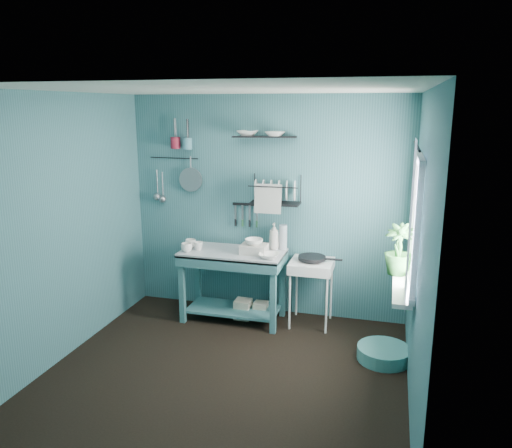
% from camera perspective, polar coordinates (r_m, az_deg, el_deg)
% --- Properties ---
extents(floor, '(3.20, 3.20, 0.00)m').
position_cam_1_polar(floor, '(4.77, -3.43, -16.49)').
color(floor, black).
rests_on(floor, ground).
extents(ceiling, '(3.20, 3.20, 0.00)m').
position_cam_1_polar(ceiling, '(4.14, -3.93, 15.11)').
color(ceiling, silver).
rests_on(ceiling, ground).
extents(wall_back, '(3.20, 0.00, 3.20)m').
position_cam_1_polar(wall_back, '(5.69, 1.25, 1.98)').
color(wall_back, '#35666D').
rests_on(wall_back, ground).
extents(wall_front, '(3.20, 0.00, 3.20)m').
position_cam_1_polar(wall_front, '(2.98, -13.17, -9.10)').
color(wall_front, '#35666D').
rests_on(wall_front, ground).
extents(wall_left, '(0.00, 3.00, 3.00)m').
position_cam_1_polar(wall_left, '(5.03, -21.18, -0.45)').
color(wall_left, '#35666D').
rests_on(wall_left, ground).
extents(wall_right, '(0.00, 3.00, 3.00)m').
position_cam_1_polar(wall_right, '(4.07, 18.19, -3.32)').
color(wall_right, '#35666D').
rests_on(wall_right, ground).
extents(work_counter, '(1.17, 0.63, 0.81)m').
position_cam_1_polar(work_counter, '(5.66, -2.63, -7.03)').
color(work_counter, '#366D71').
rests_on(work_counter, floor).
extents(mug_left, '(0.12, 0.12, 0.10)m').
position_cam_1_polar(mug_left, '(5.54, -7.93, -2.68)').
color(mug_left, white).
rests_on(mug_left, work_counter).
extents(mug_mid, '(0.14, 0.14, 0.09)m').
position_cam_1_polar(mug_mid, '(5.59, -6.58, -2.51)').
color(mug_mid, white).
rests_on(mug_mid, work_counter).
extents(mug_right, '(0.17, 0.17, 0.10)m').
position_cam_1_polar(mug_right, '(5.68, -7.48, -2.24)').
color(mug_right, white).
rests_on(mug_right, work_counter).
extents(wash_tub, '(0.28, 0.22, 0.10)m').
position_cam_1_polar(wash_tub, '(5.43, -0.23, -2.86)').
color(wash_tub, beige).
rests_on(wash_tub, work_counter).
extents(tub_bowl, '(0.20, 0.19, 0.06)m').
position_cam_1_polar(tub_bowl, '(5.40, -0.23, -2.04)').
color(tub_bowl, white).
rests_on(tub_bowl, wash_tub).
extents(soap_bottle, '(0.11, 0.12, 0.30)m').
position_cam_1_polar(soap_bottle, '(5.56, 2.06, -1.40)').
color(soap_bottle, beige).
rests_on(soap_bottle, work_counter).
extents(water_bottle, '(0.09, 0.09, 0.28)m').
position_cam_1_polar(water_bottle, '(5.56, 3.11, -1.51)').
color(water_bottle, '#A3ADB6').
rests_on(water_bottle, work_counter).
extents(counter_bowl, '(0.22, 0.22, 0.05)m').
position_cam_1_polar(counter_bowl, '(5.26, 1.49, -3.65)').
color(counter_bowl, white).
rests_on(counter_bowl, work_counter).
extents(hotplate_stand, '(0.54, 0.54, 0.73)m').
position_cam_1_polar(hotplate_stand, '(5.58, 6.29, -7.81)').
color(hotplate_stand, white).
rests_on(hotplate_stand, floor).
extents(frying_pan, '(0.30, 0.30, 0.03)m').
position_cam_1_polar(frying_pan, '(5.45, 6.40, -3.85)').
color(frying_pan, black).
rests_on(frying_pan, hotplate_stand).
extents(knife_strip, '(0.32, 0.03, 0.03)m').
position_cam_1_polar(knife_strip, '(5.72, -1.12, 2.26)').
color(knife_strip, black).
rests_on(knife_strip, wall_back).
extents(dish_rack, '(0.57, 0.28, 0.32)m').
position_cam_1_polar(dish_rack, '(5.49, 2.20, 3.92)').
color(dish_rack, black).
rests_on(dish_rack, wall_back).
extents(upper_shelf, '(0.72, 0.30, 0.01)m').
position_cam_1_polar(upper_shelf, '(5.49, 0.99, 9.94)').
color(upper_shelf, black).
rests_on(upper_shelf, wall_back).
extents(shelf_bowl_left, '(0.24, 0.24, 0.06)m').
position_cam_1_polar(shelf_bowl_left, '(5.54, -0.97, 9.72)').
color(shelf_bowl_left, white).
rests_on(shelf_bowl_left, upper_shelf).
extents(shelf_bowl_right, '(0.24, 0.24, 0.05)m').
position_cam_1_polar(shelf_bowl_right, '(5.46, 2.19, 10.48)').
color(shelf_bowl_right, white).
rests_on(shelf_bowl_right, upper_shelf).
extents(utensil_cup_magenta, '(0.11, 0.11, 0.13)m').
position_cam_1_polar(utensil_cup_magenta, '(5.87, -9.19, 9.15)').
color(utensil_cup_magenta, maroon).
rests_on(utensil_cup_magenta, wall_back).
extents(utensil_cup_teal, '(0.11, 0.11, 0.13)m').
position_cam_1_polar(utensil_cup_teal, '(5.81, -7.85, 9.09)').
color(utensil_cup_teal, teal).
rests_on(utensil_cup_teal, wall_back).
extents(colander, '(0.28, 0.03, 0.28)m').
position_cam_1_polar(colander, '(5.88, -7.46, 5.05)').
color(colander, gray).
rests_on(colander, wall_back).
extents(ladle_outer, '(0.01, 0.01, 0.30)m').
position_cam_1_polar(ladle_outer, '(6.07, -11.23, 4.68)').
color(ladle_outer, gray).
rests_on(ladle_outer, wall_back).
extents(ladle_inner, '(0.01, 0.01, 0.30)m').
position_cam_1_polar(ladle_inner, '(6.05, -10.63, 4.44)').
color(ladle_inner, gray).
rests_on(ladle_inner, wall_back).
extents(hook_rail, '(0.60, 0.01, 0.01)m').
position_cam_1_polar(hook_rail, '(5.95, -9.35, 7.45)').
color(hook_rail, black).
rests_on(hook_rail, wall_back).
extents(window_glass, '(0.00, 1.10, 1.10)m').
position_cam_1_polar(window_glass, '(4.47, 17.90, 0.15)').
color(window_glass, white).
rests_on(window_glass, wall_right).
extents(windowsill, '(0.16, 0.95, 0.04)m').
position_cam_1_polar(windowsill, '(4.63, 16.32, -6.91)').
color(windowsill, white).
rests_on(windowsill, wall_right).
extents(curtain, '(0.00, 1.35, 1.35)m').
position_cam_1_polar(curtain, '(4.16, 17.21, -0.04)').
color(curtain, white).
rests_on(curtain, wall_right).
extents(curtain_rod, '(0.02, 1.05, 0.02)m').
position_cam_1_polar(curtain_rod, '(4.37, 17.92, 8.50)').
color(curtain_rod, black).
rests_on(curtain_rod, wall_right).
extents(potted_plant, '(0.32, 0.32, 0.48)m').
position_cam_1_polar(potted_plant, '(4.83, 15.99, -2.81)').
color(potted_plant, '#28652B').
rests_on(potted_plant, windowsill).
extents(storage_tin_large, '(0.18, 0.18, 0.22)m').
position_cam_1_polar(storage_tin_large, '(5.78, -1.49, -9.68)').
color(storage_tin_large, tan).
rests_on(storage_tin_large, floor).
extents(storage_tin_small, '(0.15, 0.15, 0.20)m').
position_cam_1_polar(storage_tin_small, '(5.76, 0.53, -9.87)').
color(storage_tin_small, tan).
rests_on(storage_tin_small, floor).
extents(floor_basin, '(0.50, 0.50, 0.13)m').
position_cam_1_polar(floor_basin, '(5.07, 14.39, -14.15)').
color(floor_basin, teal).
rests_on(floor_basin, floor).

